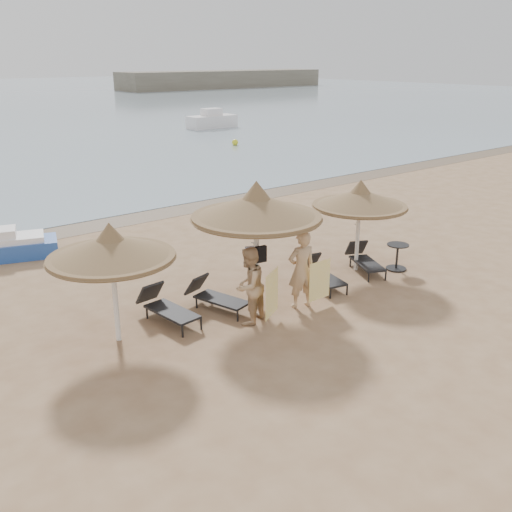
{
  "coord_description": "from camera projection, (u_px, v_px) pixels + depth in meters",
  "views": [
    {
      "loc": [
        -8.35,
        -8.79,
        5.5
      ],
      "look_at": [
        -0.39,
        1.2,
        1.01
      ],
      "focal_mm": 40.0,
      "sensor_mm": 36.0,
      "label": 1
    }
  ],
  "objects": [
    {
      "name": "palapa_left",
      "position": [
        111.0,
        248.0,
        11.03
      ],
      "size": [
        2.52,
        2.52,
        2.5
      ],
      "rotation": [
        0.0,
        0.0,
        -0.01
      ],
      "color": "white",
      "rests_on": "ground"
    },
    {
      "name": "pedal_boat",
      "position": [
        22.0,
        245.0,
        16.46
      ],
      "size": [
        2.14,
        1.64,
        0.88
      ],
      "rotation": [
        0.0,
        0.0,
        -0.31
      ],
      "color": "#264FA6",
      "rests_on": "ground"
    },
    {
      "name": "towel_right",
      "position": [
        320.0,
        280.0,
        13.05
      ],
      "size": [
        0.67,
        0.04,
        0.94
      ],
      "rotation": [
        0.0,
        0.0,
        0.03
      ],
      "color": "yellow",
      "rests_on": "ground"
    },
    {
      "name": "person_right",
      "position": [
        302.0,
        264.0,
        12.89
      ],
      "size": [
        1.1,
        0.86,
        2.12
      ],
      "primitive_type": "imported",
      "rotation": [
        0.0,
        0.0,
        2.88
      ],
      "color": "tan",
      "rests_on": "ground"
    },
    {
      "name": "bag_dark",
      "position": [
        261.0,
        254.0,
        12.84
      ],
      "size": [
        0.28,
        0.13,
        0.38
      ],
      "rotation": [
        0.0,
        0.0,
        -0.16
      ],
      "color": "black",
      "rests_on": "ground"
    },
    {
      "name": "ground",
      "position": [
        301.0,
        307.0,
        13.22
      ],
      "size": [
        160.0,
        160.0,
        0.0
      ],
      "primitive_type": "plane",
      "color": "#A17D5C",
      "rests_on": "ground"
    },
    {
      "name": "lounger_near_right",
      "position": [
        320.0,
        273.0,
        14.4
      ],
      "size": [
        0.86,
        1.67,
        0.71
      ],
      "rotation": [
        0.0,
        0.0,
        -0.22
      ],
      "color": "black",
      "rests_on": "ground"
    },
    {
      "name": "wet_sand_strip",
      "position": [
        120.0,
        220.0,
        20.16
      ],
      "size": [
        200.0,
        1.6,
        0.01
      ],
      "primitive_type": "cube",
      "color": "brown",
      "rests_on": "ground"
    },
    {
      "name": "palapa_center",
      "position": [
        256.0,
        207.0,
        12.6
      ],
      "size": [
        2.96,
        2.96,
        2.94
      ],
      "rotation": [
        0.0,
        0.0,
        0.09
      ],
      "color": "white",
      "rests_on": "ground"
    },
    {
      "name": "person_left",
      "position": [
        249.0,
        280.0,
        12.13
      ],
      "size": [
        1.06,
        0.87,
        1.99
      ],
      "primitive_type": "imported",
      "rotation": [
        0.0,
        0.0,
        3.49
      ],
      "color": "tan",
      "rests_on": "ground"
    },
    {
      "name": "lounger_far_right",
      "position": [
        364.0,
        259.0,
        15.4
      ],
      "size": [
        1.13,
        1.66,
        0.71
      ],
      "rotation": [
        0.0,
        0.0,
        -0.43
      ],
      "color": "black",
      "rests_on": "ground"
    },
    {
      "name": "buoy_right",
      "position": [
        235.0,
        142.0,
        36.96
      ],
      "size": [
        0.41,
        0.41,
        0.41
      ],
      "primitive_type": "sphere",
      "color": "yellow",
      "rests_on": "ground"
    },
    {
      "name": "bag_patterned",
      "position": [
        251.0,
        254.0,
        13.12
      ],
      "size": [
        0.3,
        0.18,
        0.36
      ],
      "rotation": [
        0.0,
        0.0,
        -0.32
      ],
      "color": "silver",
      "rests_on": "ground"
    },
    {
      "name": "palapa_right",
      "position": [
        360.0,
        199.0,
        14.87
      ],
      "size": [
        2.51,
        2.51,
        2.49
      ],
      "rotation": [
        0.0,
        0.0,
        -0.15
      ],
      "color": "white",
      "rests_on": "ground"
    },
    {
      "name": "lounger_near_left",
      "position": [
        214.0,
        295.0,
        13.05
      ],
      "size": [
        0.93,
        1.67,
        0.71
      ],
      "rotation": [
        0.0,
        0.0,
        0.27
      ],
      "color": "black",
      "rests_on": "ground"
    },
    {
      "name": "side_table",
      "position": [
        397.0,
        258.0,
        15.45
      ],
      "size": [
        0.59,
        0.59,
        0.71
      ],
      "rotation": [
        0.0,
        0.0,
        -0.22
      ],
      "color": "black",
      "rests_on": "ground"
    },
    {
      "name": "towel_left",
      "position": [
        272.0,
        294.0,
        12.18
      ],
      "size": [
        0.65,
        0.37,
        1.01
      ],
      "rotation": [
        0.0,
        0.0,
        0.5
      ],
      "color": "yellow",
      "rests_on": "ground"
    },
    {
      "name": "lounger_far_left",
      "position": [
        165.0,
        306.0,
        12.45
      ],
      "size": [
        0.75,
        1.73,
        0.75
      ],
      "rotation": [
        0.0,
        0.0,
        0.12
      ],
      "color": "black",
      "rests_on": "ground"
    }
  ]
}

